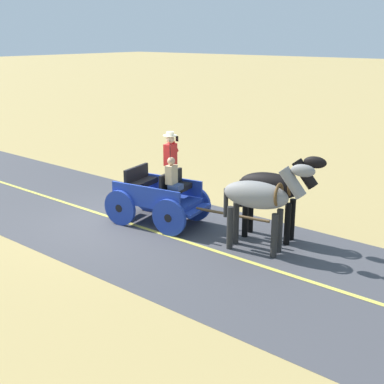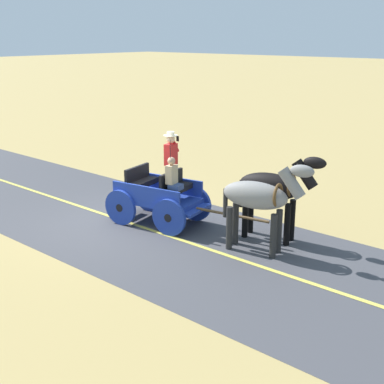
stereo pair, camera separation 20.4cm
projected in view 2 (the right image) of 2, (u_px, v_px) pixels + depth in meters
ground_plane at (123, 221)px, 14.16m from camera, size 200.00×200.00×0.00m
road_surface at (123, 221)px, 14.16m from camera, size 5.38×160.00×0.01m
road_centre_stripe at (123, 221)px, 14.16m from camera, size 0.12×160.00×0.00m
horse_drawn_carriage at (161, 194)px, 13.79m from camera, size 1.81×4.51×2.50m
horse_near_side at (274, 188)px, 12.52m from camera, size 0.87×2.15×2.21m
horse_off_side at (260, 198)px, 11.80m from camera, size 0.87×2.15×2.21m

